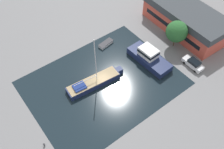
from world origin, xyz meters
TOP-DOWN VIEW (x-y plane):
  - ground_plane at (0.00, 0.00)m, footprint 440.00×440.00m
  - water_canal at (0.00, 0.00)m, footprint 22.44×28.96m
  - warehouse_building at (-1.76, 25.12)m, footprint 20.92×9.83m
  - quay_tree_near_building at (1.01, 18.84)m, footprint 4.71×4.71m
  - parked_car at (7.78, 17.49)m, footprint 4.71×1.93m
  - sailboat_moored at (-0.83, -1.63)m, footprint 3.76×12.18m
  - motor_cruiser at (1.17, 11.06)m, footprint 10.15×4.32m
  - small_dinghy at (-8.53, 6.96)m, footprint 1.98×3.87m
  - mooring_bollard at (4.70, -15.48)m, footprint 0.31×0.31m

SIDE VIEW (x-z plane):
  - ground_plane at x=0.00m, z-range 0.00..0.00m
  - water_canal at x=0.00m, z-range 0.00..0.01m
  - small_dinghy at x=-8.53m, z-range 0.01..0.65m
  - mooring_bollard at x=4.70m, z-range 0.02..0.75m
  - sailboat_moored at x=-0.83m, z-range -5.06..6.41m
  - parked_car at x=7.78m, z-range 0.01..1.68m
  - motor_cruiser at x=1.17m, z-range -0.48..2.94m
  - warehouse_building at x=-1.76m, z-range 0.03..5.80m
  - quay_tree_near_building at x=1.01m, z-range 0.89..7.38m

